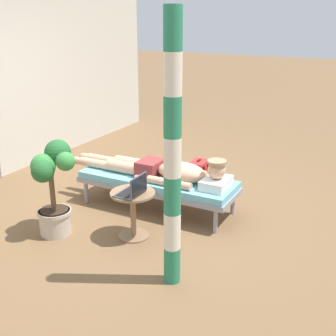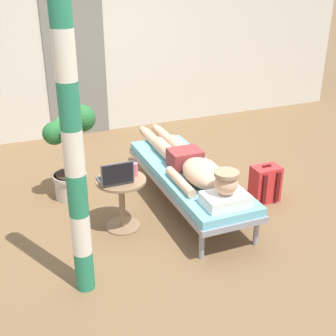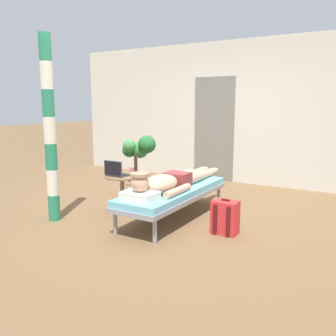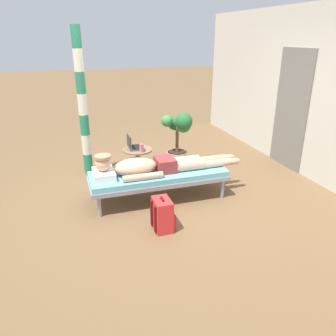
# 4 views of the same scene
# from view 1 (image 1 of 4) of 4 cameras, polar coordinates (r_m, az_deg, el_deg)

# --- Properties ---
(ground_plane) EXTENTS (40.00, 40.00, 0.00)m
(ground_plane) POSITION_cam_1_polar(r_m,az_deg,el_deg) (5.49, -4.08, -5.46)
(ground_plane) COLOR brown
(lounge_chair) EXTENTS (0.65, 1.98, 0.42)m
(lounge_chair) POSITION_cam_1_polar(r_m,az_deg,el_deg) (5.41, -1.40, -1.83)
(lounge_chair) COLOR gray
(lounge_chair) RESTS_ON ground
(person_reclining) EXTENTS (0.53, 2.17, 0.33)m
(person_reclining) POSITION_cam_1_polar(r_m,az_deg,el_deg) (5.30, -0.47, -0.28)
(person_reclining) COLOR white
(person_reclining) RESTS_ON lounge_chair
(side_table) EXTENTS (0.48, 0.48, 0.52)m
(side_table) POSITION_cam_1_polar(r_m,az_deg,el_deg) (4.74, -4.55, -4.99)
(side_table) COLOR #8C6B4C
(side_table) RESTS_ON ground
(laptop) EXTENTS (0.31, 0.24, 0.23)m
(laptop) POSITION_cam_1_polar(r_m,az_deg,el_deg) (4.58, -4.48, -2.83)
(laptop) COLOR #4C4C51
(laptop) RESTS_ON side_table
(drink_glass) EXTENTS (0.06, 0.06, 0.13)m
(drink_glass) POSITION_cam_1_polar(r_m,az_deg,el_deg) (4.78, -4.01, -1.74)
(drink_glass) COLOR #D86672
(drink_glass) RESTS_ON side_table
(backpack) EXTENTS (0.30, 0.26, 0.42)m
(backpack) POSITION_cam_1_polar(r_m,az_deg,el_deg) (6.07, 3.93, -0.93)
(backpack) COLOR red
(backpack) RESTS_ON ground
(potted_plant) EXTENTS (0.57, 0.54, 1.02)m
(potted_plant) POSITION_cam_1_polar(r_m,az_deg,el_deg) (4.89, -14.69, -2.00)
(potted_plant) COLOR #BFB29E
(potted_plant) RESTS_ON ground
(porch_post) EXTENTS (0.15, 0.15, 2.38)m
(porch_post) POSITION_cam_1_polar(r_m,az_deg,el_deg) (3.64, 0.58, 1.41)
(porch_post) COLOR #267F59
(porch_post) RESTS_ON ground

